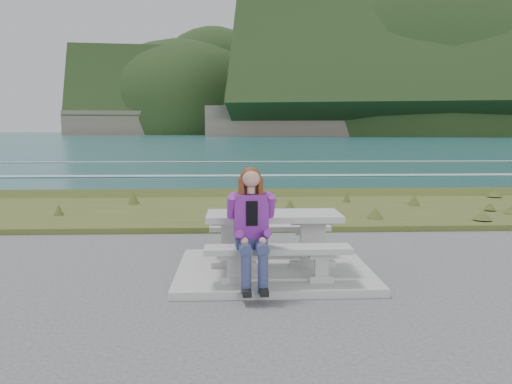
{
  "coord_description": "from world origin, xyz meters",
  "views": [
    {
      "loc": [
        -0.52,
        -6.64,
        1.97
      ],
      "look_at": [
        -0.19,
        1.2,
        0.99
      ],
      "focal_mm": 35.0,
      "sensor_mm": 36.0,
      "label": 1
    }
  ],
  "objects_px": {
    "picnic_table": "(274,225)",
    "bench_seaward": "(270,232)",
    "bench_landward": "(278,255)",
    "seated_woman": "(252,243)"
  },
  "relations": [
    {
      "from": "picnic_table",
      "to": "bench_landward",
      "type": "distance_m",
      "value": 0.74
    },
    {
      "from": "bench_seaward",
      "to": "seated_woman",
      "type": "bearing_deg",
      "value": -101.72
    },
    {
      "from": "picnic_table",
      "to": "bench_seaward",
      "type": "distance_m",
      "value": 0.74
    },
    {
      "from": "picnic_table",
      "to": "seated_woman",
      "type": "height_order",
      "value": "seated_woman"
    },
    {
      "from": "bench_landward",
      "to": "bench_seaward",
      "type": "distance_m",
      "value": 1.4
    },
    {
      "from": "bench_seaward",
      "to": "seated_woman",
      "type": "relative_size",
      "value": 1.26
    },
    {
      "from": "picnic_table",
      "to": "seated_woman",
      "type": "distance_m",
      "value": 0.9
    },
    {
      "from": "bench_seaward",
      "to": "seated_woman",
      "type": "xyz_separation_m",
      "value": [
        -0.32,
        -1.54,
        0.18
      ]
    },
    {
      "from": "picnic_table",
      "to": "bench_landward",
      "type": "relative_size",
      "value": 1.0
    },
    {
      "from": "bench_landward",
      "to": "seated_woman",
      "type": "height_order",
      "value": "seated_woman"
    }
  ]
}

